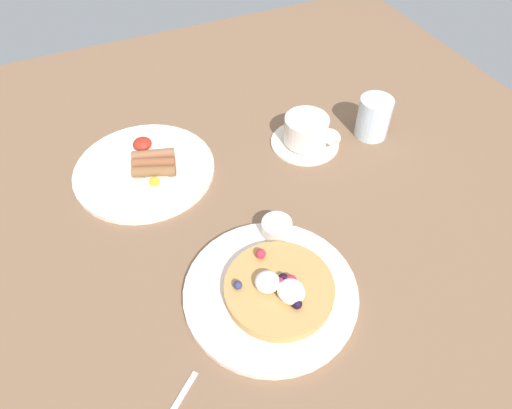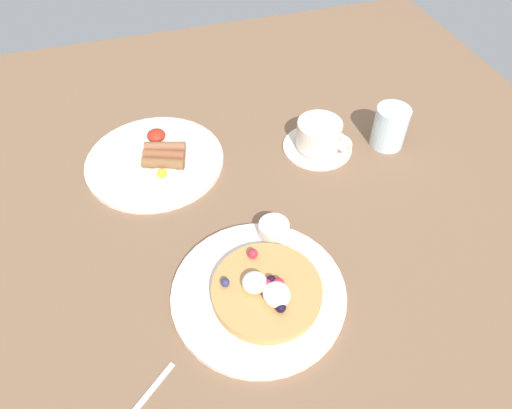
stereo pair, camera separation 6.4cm
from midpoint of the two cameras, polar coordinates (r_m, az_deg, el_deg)
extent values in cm
cube|color=brown|center=(82.43, -1.40, -2.27)|extent=(150.87, 140.29, 3.00)
cylinder|color=white|center=(71.54, 2.92, -11.04)|extent=(26.79, 26.79, 1.14)
cylinder|color=tan|center=(70.11, 3.96, -10.74)|extent=(16.69, 16.69, 1.80)
sphere|color=navy|center=(68.84, -1.19, -9.79)|extent=(1.36, 1.36, 1.36)
sphere|color=black|center=(69.18, 4.58, -9.48)|extent=(1.48, 1.48, 1.48)
sphere|color=#C92742|center=(68.77, 5.48, -9.88)|extent=(1.79, 1.79, 1.79)
sphere|color=red|center=(68.63, 2.54, -9.84)|extent=(1.71, 1.71, 1.71)
sphere|color=#C5273F|center=(68.66, 4.03, -10.00)|extent=(1.62, 1.62, 1.62)
sphere|color=navy|center=(68.64, 3.56, -10.19)|extent=(1.35, 1.35, 1.35)
sphere|color=black|center=(66.92, 5.87, -12.73)|extent=(1.56, 1.56, 1.56)
sphere|color=#C0283A|center=(71.64, 2.15, -6.26)|extent=(1.61, 1.61, 1.61)
ellipsoid|color=white|center=(68.31, 2.33, -9.83)|extent=(3.76, 3.76, 2.26)
ellipsoid|color=white|center=(67.50, 5.29, -11.10)|extent=(3.98, 3.98, 2.39)
ellipsoid|color=white|center=(67.40, 5.42, -11.32)|extent=(3.86, 3.86, 2.31)
cylinder|color=white|center=(76.49, 4.62, -3.21)|extent=(5.10, 5.10, 2.58)
cylinder|color=#571B0F|center=(76.09, 4.64, -2.96)|extent=(4.18, 4.18, 0.31)
cylinder|color=silver|center=(92.08, -10.51, 5.24)|extent=(26.98, 26.98, 1.02)
cylinder|color=#8E5C3E|center=(92.58, -9.31, 6.99)|extent=(8.30, 4.22, 2.06)
cylinder|color=brown|center=(90.80, -9.39, 6.02)|extent=(8.24, 4.86, 2.06)
cylinder|color=brown|center=(89.05, -9.47, 5.00)|extent=(8.23, 4.87, 2.06)
ellipsoid|color=white|center=(87.64, -9.53, 3.47)|extent=(6.08, 5.17, 0.60)
sphere|color=yellow|center=(87.30, -9.57, 3.70)|extent=(2.00, 2.00, 2.00)
ellipsoid|color=#AE291A|center=(95.66, -10.42, 8.37)|extent=(3.74, 3.74, 2.06)
cylinder|color=white|center=(95.30, 9.53, 7.08)|extent=(13.98, 13.98, 0.89)
cylinder|color=white|center=(93.31, 9.77, 8.54)|extent=(8.87, 8.87, 5.40)
torus|color=white|center=(91.61, 12.77, 7.33)|extent=(2.96, 3.52, 3.82)
cylinder|color=#8F7D55|center=(92.24, 9.91, 9.37)|extent=(7.54, 7.54, 0.43)
cube|color=silver|center=(66.22, -10.67, -22.59)|extent=(8.98, 7.53, 0.30)
cylinder|color=silver|center=(97.35, 18.12, 9.06)|extent=(6.74, 6.74, 8.53)
camera|label=1|loc=(0.03, -87.66, 2.59)|focal=32.22mm
camera|label=2|loc=(0.03, 92.34, -2.59)|focal=32.22mm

